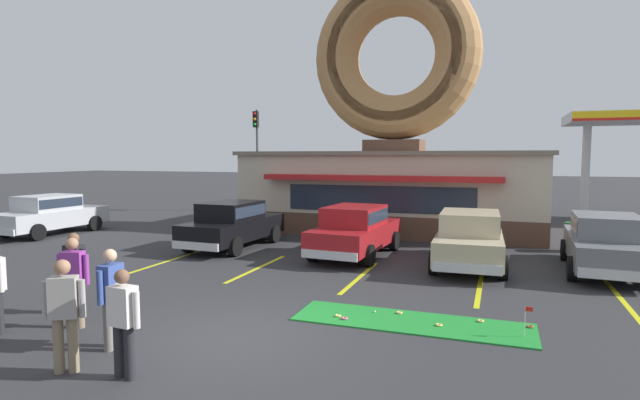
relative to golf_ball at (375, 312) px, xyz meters
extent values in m
plane|color=#2D2D30|center=(-2.01, -2.12, -0.05)|extent=(160.00, 160.00, 0.00)
cube|color=brown|center=(-2.04, 11.88, 0.40)|extent=(12.00, 6.00, 0.90)
cube|color=beige|center=(-2.04, 11.88, 2.00)|extent=(12.00, 6.00, 2.30)
cube|color=slate|center=(-2.04, 11.88, 3.23)|extent=(12.30, 6.30, 0.16)
cube|color=#B21E1E|center=(-2.04, 8.58, 2.30)|extent=(9.00, 0.60, 0.20)
cube|color=#232D3D|center=(-2.04, 8.87, 1.50)|extent=(7.20, 0.03, 1.00)
cube|color=brown|center=(-2.04, 11.88, 3.56)|extent=(2.40, 1.80, 0.50)
torus|color=#B27F4C|center=(-2.04, 11.88, 7.36)|extent=(7.10, 1.90, 7.10)
torus|color=#936038|center=(-2.04, 11.46, 7.36)|extent=(6.25, 1.05, 6.24)
cube|color=#1E842D|center=(0.78, -0.28, -0.04)|extent=(4.48, 1.31, 0.03)
torus|color=#E5C666|center=(1.30, -0.36, 0.00)|extent=(0.13, 0.13, 0.04)
torus|color=#E5C666|center=(0.47, 0.12, 0.00)|extent=(0.13, 0.13, 0.04)
torus|color=#E5C666|center=(-0.62, -0.48, 0.00)|extent=(0.13, 0.13, 0.04)
torus|color=#E5C666|center=(2.02, 0.15, 0.00)|extent=(0.13, 0.13, 0.04)
torus|color=brown|center=(2.89, 0.13, 0.00)|extent=(0.13, 0.13, 0.04)
torus|color=#D8667F|center=(-0.46, -0.59, 0.00)|extent=(0.13, 0.13, 0.04)
sphere|color=white|center=(0.00, 0.00, 0.00)|extent=(0.04, 0.04, 0.04)
cylinder|color=silver|center=(2.77, -0.42, 0.25)|extent=(0.01, 0.01, 0.55)
cube|color=red|center=(2.83, -0.42, 0.48)|extent=(0.12, 0.01, 0.08)
cube|color=#B2B5BA|center=(-14.81, 5.61, 0.61)|extent=(1.90, 4.45, 0.68)
cube|color=#B2B5BA|center=(-14.81, 5.46, 1.25)|extent=(1.63, 2.15, 0.60)
cube|color=#232D3D|center=(-14.81, 5.46, 1.27)|extent=(1.65, 2.07, 0.36)
cube|color=silver|center=(-14.73, 7.84, 0.37)|extent=(1.67, 0.15, 0.24)
cylinder|color=black|center=(-15.64, 7.00, 0.27)|extent=(0.24, 0.65, 0.64)
cylinder|color=black|center=(-13.88, 6.95, 0.27)|extent=(0.24, 0.65, 0.64)
cylinder|color=black|center=(-15.73, 4.28, 0.27)|extent=(0.24, 0.65, 0.64)
cylinder|color=black|center=(-13.97, 4.22, 0.27)|extent=(0.24, 0.65, 0.64)
cube|color=slate|center=(5.02, 5.65, 0.61)|extent=(1.97, 4.48, 0.68)
cube|color=slate|center=(5.02, 5.50, 1.25)|extent=(1.66, 2.17, 0.60)
cube|color=#232D3D|center=(5.02, 5.50, 1.27)|extent=(1.68, 2.09, 0.36)
cube|color=silver|center=(5.13, 7.88, 0.37)|extent=(1.67, 0.18, 0.24)
cube|color=silver|center=(4.92, 3.43, 0.37)|extent=(1.67, 0.18, 0.24)
cylinder|color=black|center=(4.21, 7.06, 0.27)|extent=(0.25, 0.65, 0.64)
cylinder|color=black|center=(5.97, 6.97, 0.27)|extent=(0.25, 0.65, 0.64)
cylinder|color=black|center=(4.08, 4.33, 0.27)|extent=(0.25, 0.65, 0.64)
cube|color=black|center=(-6.37, 5.55, 0.61)|extent=(1.90, 4.45, 0.68)
cube|color=black|center=(-6.38, 5.40, 1.25)|extent=(1.63, 2.15, 0.60)
cube|color=#232D3D|center=(-6.38, 5.40, 1.27)|extent=(1.65, 2.07, 0.36)
cube|color=silver|center=(-6.30, 7.78, 0.37)|extent=(1.67, 0.15, 0.24)
cube|color=silver|center=(-6.44, 3.32, 0.37)|extent=(1.67, 0.15, 0.24)
cylinder|color=black|center=(-7.21, 6.94, 0.27)|extent=(0.24, 0.65, 0.64)
cylinder|color=black|center=(-5.45, 6.89, 0.27)|extent=(0.24, 0.65, 0.64)
cylinder|color=black|center=(-7.30, 4.22, 0.27)|extent=(0.24, 0.65, 0.64)
cylinder|color=black|center=(-5.54, 4.16, 0.27)|extent=(0.24, 0.65, 0.64)
cube|color=#BCAD89|center=(1.52, 5.19, 0.61)|extent=(1.89, 4.45, 0.68)
cube|color=#BCAD89|center=(1.52, 5.04, 1.25)|extent=(1.62, 2.15, 0.60)
cube|color=#232D3D|center=(1.52, 5.04, 1.27)|extent=(1.64, 2.06, 0.36)
cube|color=silver|center=(1.45, 7.42, 0.37)|extent=(1.67, 0.15, 0.24)
cube|color=silver|center=(1.59, 2.96, 0.37)|extent=(1.67, 0.15, 0.24)
cylinder|color=black|center=(0.60, 6.53, 0.27)|extent=(0.24, 0.65, 0.64)
cylinder|color=black|center=(2.36, 6.58, 0.27)|extent=(0.24, 0.65, 0.64)
cylinder|color=black|center=(0.68, 3.80, 0.27)|extent=(0.24, 0.65, 0.64)
cylinder|color=black|center=(2.44, 3.85, 0.27)|extent=(0.24, 0.65, 0.64)
cube|color=maroon|center=(-1.98, 5.60, 0.61)|extent=(2.05, 4.51, 0.68)
cube|color=maroon|center=(-1.99, 5.45, 1.25)|extent=(1.70, 2.20, 0.60)
cube|color=#232D3D|center=(-1.99, 5.45, 1.27)|extent=(1.71, 2.12, 0.36)
cube|color=silver|center=(-1.83, 7.82, 0.37)|extent=(1.67, 0.21, 0.24)
cube|color=silver|center=(-2.12, 3.37, 0.37)|extent=(1.67, 0.21, 0.24)
cylinder|color=black|center=(-2.76, 7.01, 0.27)|extent=(0.26, 0.65, 0.64)
cylinder|color=black|center=(-1.01, 6.90, 0.27)|extent=(0.26, 0.65, 0.64)
cylinder|color=black|center=(-2.94, 4.29, 0.27)|extent=(0.26, 0.65, 0.64)
cylinder|color=black|center=(-1.19, 4.18, 0.27)|extent=(0.26, 0.65, 0.64)
cylinder|color=#7F7056|center=(-3.71, -4.23, 0.36)|extent=(0.15, 0.15, 0.83)
cylinder|color=#7F7056|center=(-3.53, -4.13, 0.36)|extent=(0.15, 0.15, 0.83)
cube|color=gray|center=(-3.62, -4.18, 1.08)|extent=(0.45, 0.40, 0.60)
cylinder|color=gray|center=(-3.84, -4.30, 1.05)|extent=(0.10, 0.10, 0.56)
cylinder|color=gray|center=(-3.40, -4.05, 1.05)|extent=(0.10, 0.10, 0.56)
sphere|color=#9E7051|center=(-3.62, -4.18, 1.52)|extent=(0.22, 0.22, 0.22)
cylinder|color=silver|center=(-5.88, -3.41, 1.01)|extent=(0.10, 0.10, 0.54)
cylinder|color=#7F7056|center=(-5.13, -2.67, 0.36)|extent=(0.15, 0.15, 0.83)
cylinder|color=#7F7056|center=(-4.94, -2.62, 0.36)|extent=(0.15, 0.15, 0.83)
cube|color=#8C3393|center=(-5.04, -2.65, 1.08)|extent=(0.43, 0.34, 0.60)
cylinder|color=#8C3393|center=(-5.28, -2.72, 1.05)|extent=(0.10, 0.10, 0.56)
cylinder|color=#8C3393|center=(-4.80, -2.57, 1.05)|extent=(0.10, 0.10, 0.56)
sphere|color=#9E7051|center=(-5.04, -2.65, 1.52)|extent=(0.22, 0.22, 0.22)
cylinder|color=slate|center=(-3.64, -3.32, 0.36)|extent=(0.15, 0.15, 0.82)
cylinder|color=slate|center=(-3.65, -3.12, 0.36)|extent=(0.15, 0.15, 0.82)
cube|color=#33478C|center=(-3.64, -3.22, 1.06)|extent=(0.26, 0.39, 0.60)
cylinder|color=#33478C|center=(-3.63, -3.47, 1.03)|extent=(0.10, 0.10, 0.55)
cylinder|color=#33478C|center=(-3.65, -2.97, 1.03)|extent=(0.10, 0.10, 0.55)
sphere|color=tan|center=(-3.64, -3.22, 1.50)|extent=(0.22, 0.22, 0.22)
cylinder|color=#232328|center=(-2.58, -4.05, 0.34)|extent=(0.15, 0.15, 0.78)
cylinder|color=#232328|center=(-2.78, -4.04, 0.34)|extent=(0.15, 0.15, 0.78)
cube|color=silver|center=(-2.68, -4.04, 1.01)|extent=(0.40, 0.27, 0.57)
cylinder|color=silver|center=(-2.43, -4.06, 0.98)|extent=(0.10, 0.10, 0.52)
cylinder|color=silver|center=(-2.93, -4.02, 0.98)|extent=(0.10, 0.10, 0.52)
sphere|color=brown|center=(-2.68, -4.04, 1.43)|extent=(0.21, 0.21, 0.21)
cylinder|color=slate|center=(-5.80, -1.97, 0.35)|extent=(0.15, 0.15, 0.80)
cylinder|color=slate|center=(-5.60, -1.98, 0.35)|extent=(0.15, 0.15, 0.80)
cube|color=black|center=(-5.70, -1.98, 1.05)|extent=(0.39, 0.25, 0.59)
cylinder|color=black|center=(-5.95, -1.97, 1.02)|extent=(0.10, 0.10, 0.54)
cylinder|color=black|center=(-5.45, -1.98, 1.02)|extent=(0.10, 0.10, 0.54)
sphere|color=brown|center=(-5.70, -1.98, 1.48)|extent=(0.22, 0.22, 0.22)
cylinder|color=#1E662D|center=(4.62, 8.70, 0.42)|extent=(0.56, 0.56, 0.95)
torus|color=#123D1B|center=(4.62, 8.70, 0.90)|extent=(0.57, 0.57, 0.05)
cylinder|color=#595B60|center=(-10.86, 16.25, 2.85)|extent=(0.16, 0.16, 5.80)
cube|color=black|center=(-10.86, 16.07, 5.20)|extent=(0.28, 0.24, 0.90)
sphere|color=red|center=(-10.86, 15.95, 5.50)|extent=(0.18, 0.18, 0.18)
sphere|color=orange|center=(-10.86, 15.95, 5.20)|extent=(0.18, 0.18, 0.18)
sphere|color=green|center=(-10.86, 15.95, 4.90)|extent=(0.18, 0.18, 0.18)
cylinder|color=silver|center=(6.41, 19.16, 2.35)|extent=(0.40, 0.40, 4.80)
cube|color=yellow|center=(-7.10, 2.88, -0.05)|extent=(0.12, 3.60, 0.01)
cube|color=yellow|center=(-4.10, 2.88, -0.05)|extent=(0.12, 3.60, 0.01)
cube|color=yellow|center=(-1.10, 2.88, -0.05)|extent=(0.12, 3.60, 0.01)
cube|color=yellow|center=(1.90, 2.88, -0.05)|extent=(0.12, 3.60, 0.01)
cube|color=yellow|center=(4.90, 2.88, -0.05)|extent=(0.12, 3.60, 0.01)
camera|label=1|loc=(2.28, -9.57, 3.12)|focal=28.00mm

